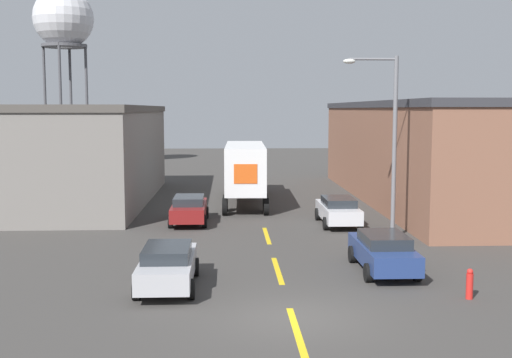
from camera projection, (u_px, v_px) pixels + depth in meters
ground_plane at (292, 318)px, 18.38m from camera, size 160.00×160.00×0.00m
road_centerline at (278, 270)px, 23.77m from camera, size 0.20×17.14×0.01m
warehouse_left at (46, 154)px, 41.15m from camera, size 13.32×20.46×6.18m
warehouse_right at (442, 151)px, 41.76m from camera, size 10.61×28.33×6.44m
semi_truck at (245, 167)px, 41.04m from camera, size 2.86×12.27×3.78m
parked_car_left_far at (189, 209)px, 33.53m from camera, size 1.93×4.59×1.44m
parked_car_right_near at (383, 251)px, 23.51m from camera, size 1.93×4.59×1.44m
parked_car_right_mid at (338, 210)px, 33.04m from camera, size 1.93×4.59×1.44m
parked_car_left_near at (168, 265)px, 21.42m from camera, size 1.93×4.59×1.44m
water_tower at (63, 20)px, 64.57m from camera, size 6.03×6.03×18.10m
street_lamp at (389, 134)px, 29.11m from camera, size 2.52×0.32×8.33m
fire_hydrant at (470, 284)px, 20.14m from camera, size 0.22×0.22×0.97m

